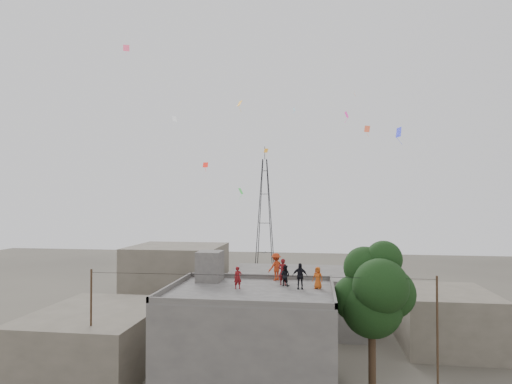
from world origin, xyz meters
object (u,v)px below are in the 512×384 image
stair_head_box (210,266)px  tree (374,292)px  transmission_tower (265,217)px  person_dark_adult (300,276)px  person_red_adult (283,272)px

stair_head_box → tree: tree is taller
stair_head_box → tree: (10.57, -2.00, -1.00)m
transmission_tower → person_dark_adult: size_ratio=12.64×
tree → person_dark_adult: size_ratio=5.75×
transmission_tower → person_red_adult: 38.66m
tree → person_red_adult: tree is taller
transmission_tower → tree: bearing=-73.9°
stair_head_box → tree: bearing=-10.7°
stair_head_box → person_dark_adult: (6.14, -1.82, -0.21)m
transmission_tower → person_dark_adult: transmission_tower is taller
stair_head_box → transmission_tower: transmission_tower is taller
person_red_adult → transmission_tower: bearing=-69.3°
stair_head_box → person_dark_adult: stair_head_box is taller
person_red_adult → person_dark_adult: size_ratio=1.07×
person_red_adult → tree: bearing=179.4°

